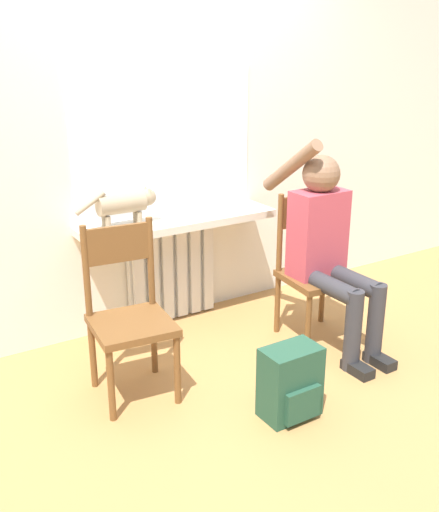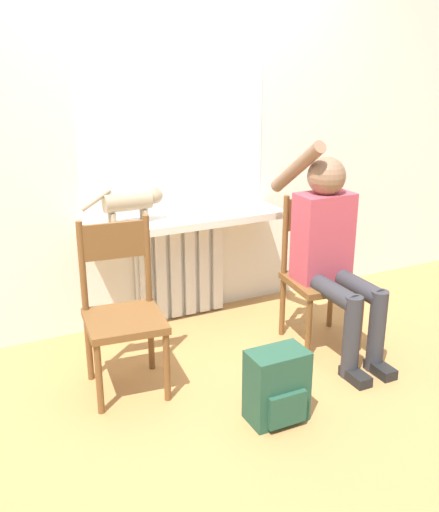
{
  "view_description": "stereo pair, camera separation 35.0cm",
  "coord_description": "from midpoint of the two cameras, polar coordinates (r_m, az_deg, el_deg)",
  "views": [
    {
      "loc": [
        -1.75,
        -2.25,
        1.8
      ],
      "look_at": [
        0.0,
        0.54,
        0.64
      ],
      "focal_mm": 42.0,
      "sensor_mm": 36.0,
      "label": 1
    },
    {
      "loc": [
        -1.45,
        -2.42,
        1.8
      ],
      "look_at": [
        0.0,
        0.54,
        0.64
      ],
      "focal_mm": 42.0,
      "sensor_mm": 36.0,
      "label": 2
    }
  ],
  "objects": [
    {
      "name": "ground_plane",
      "position": [
        3.36,
        2.0,
        -13.02
      ],
      "size": [
        12.0,
        12.0,
        0.0
      ],
      "primitive_type": "plane",
      "color": "#B27F47"
    },
    {
      "name": "wall_with_window",
      "position": [
        3.94,
        -8.08,
        12.68
      ],
      "size": [
        7.0,
        0.06,
        2.7
      ],
      "color": "white",
      "rests_on": "ground_plane"
    },
    {
      "name": "radiator",
      "position": [
        4.1,
        -6.97,
        -1.42
      ],
      "size": [
        0.64,
        0.08,
        0.7
      ],
      "color": "silver",
      "rests_on": "ground_plane"
    },
    {
      "name": "windowsill",
      "position": [
        3.89,
        -6.46,
        3.22
      ],
      "size": [
        1.32,
        0.33,
        0.05
      ],
      "color": "silver",
      "rests_on": "radiator"
    },
    {
      "name": "window_glass",
      "position": [
        3.92,
        -7.76,
        10.61
      ],
      "size": [
        1.27,
        0.01,
        0.92
      ],
      "color": "white",
      "rests_on": "windowsill"
    },
    {
      "name": "chair_left",
      "position": [
        3.23,
        -11.73,
        -5.4
      ],
      "size": [
        0.45,
        0.45,
        0.94
      ],
      "rotation": [
        0.0,
        0.0,
        -0.11
      ],
      "color": "brown",
      "rests_on": "ground_plane"
    },
    {
      "name": "chair_right",
      "position": [
        3.81,
        6.38,
        -1.18
      ],
      "size": [
        0.45,
        0.45,
        0.94
      ],
      "rotation": [
        0.0,
        0.0,
        -0.1
      ],
      "color": "brown",
      "rests_on": "ground_plane"
    },
    {
      "name": "person",
      "position": [
        3.65,
        7.63,
        1.17
      ],
      "size": [
        0.36,
        0.99,
        1.3
      ],
      "color": "#333338",
      "rests_on": "ground_plane"
    },
    {
      "name": "cat",
      "position": [
        3.73,
        -11.57,
        4.91
      ],
      "size": [
        0.52,
        0.12,
        0.24
      ],
      "color": "#9E896B",
      "rests_on": "windowsill"
    },
    {
      "name": "backpack",
      "position": [
        3.09,
        3.54,
        -12.07
      ],
      "size": [
        0.3,
        0.22,
        0.38
      ],
      "color": "#234C38",
      "rests_on": "ground_plane"
    }
  ]
}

